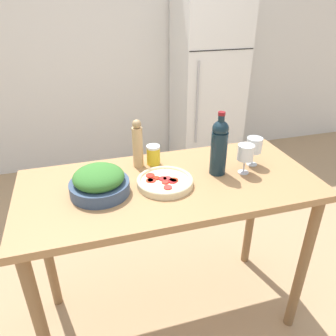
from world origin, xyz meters
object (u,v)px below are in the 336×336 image
Objects in this scene: wine_glass_far at (254,146)px; salad_bowl at (99,182)px; wine_bottle at (219,146)px; salt_canister at (153,155)px; pepper_mill at (138,144)px; wine_glass_near at (246,154)px; homemade_pizza at (165,182)px; refrigerator at (207,85)px.

wine_glass_far is 0.56× the size of salad_bowl.
wine_bottle reaches higher than salt_canister.
wine_glass_near is at bearing -24.03° from pepper_mill.
wine_glass_near is 0.59× the size of pepper_mill.
wine_glass_far is (0.22, 0.03, -0.04)m from wine_bottle.
salad_bowl is 1.01× the size of homemade_pizza.
wine_bottle is 0.32m from homemade_pizza.
wine_glass_near is at bearing -28.22° from salt_canister.
refrigerator is 2.31m from salad_bowl.
pepper_mill is (-0.59, 0.16, 0.02)m from wine_glass_far.
refrigerator reaches higher than wine_glass_far.
wine_glass_near and wine_glass_far have the same top height.
pepper_mill is (-1.09, -1.68, 0.17)m from refrigerator.
refrigerator is 16.92× the size of salt_canister.
refrigerator is at bearing 56.99° from pepper_mill.
wine_glass_far is 0.82m from salad_bowl.
wine_glass_far is at bearing 38.10° from wine_glass_near.
wine_bottle is 1.19× the size of salad_bowl.
pepper_mill reaches higher than wine_glass_near.
wine_bottle is at bearing 2.41° from salad_bowl.
wine_glass_near is 1.00× the size of wine_glass_far.
refrigerator reaches higher than salt_canister.
refrigerator is 2.00m from wine_glass_near.
homemade_pizza is at bearing -171.85° from wine_glass_far.
homemade_pizza is (-0.51, -0.07, -0.09)m from wine_glass_far.
pepper_mill is (-0.37, 0.19, -0.03)m from wine_bottle.
salt_canister is (-1.01, -1.68, 0.10)m from refrigerator.
salt_canister is at bearing 0.82° from pepper_mill.
pepper_mill is 0.27m from homemade_pizza.
salad_bowl is at bearing -145.17° from salt_canister.
refrigerator is 11.65× the size of wine_glass_far.
wine_glass_far is at bearing 3.98° from salad_bowl.
refrigerator is 6.57× the size of salad_bowl.
wine_bottle is 0.61m from salad_bowl.
refrigerator is at bearing 59.02° from salt_canister.
homemade_pizza is at bearing -117.86° from refrigerator.
refrigerator is at bearing 69.00° from wine_bottle.
wine_bottle reaches higher than homemade_pizza.
wine_glass_near is 0.56× the size of salad_bowl.
wine_bottle reaches higher than wine_glass_far.
wine_glass_far is at bearing -105.20° from refrigerator.
wine_glass_far is at bearing 8.26° from wine_bottle.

